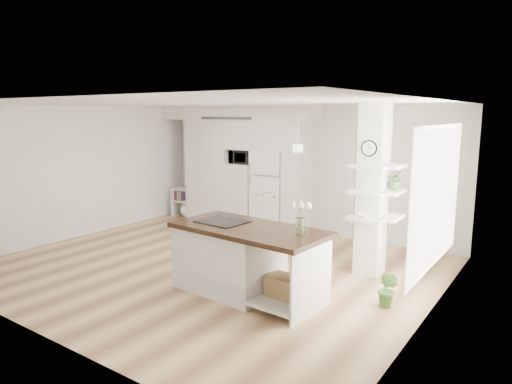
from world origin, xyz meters
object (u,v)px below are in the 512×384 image
(refrigerator, at_px, (272,190))
(floor_plant_a, at_px, (388,290))
(kitchen_island, at_px, (235,257))
(bookshelf, at_px, (185,204))

(refrigerator, relative_size, floor_plant_a, 3.47)
(kitchen_island, height_order, floor_plant_a, kitchen_island)
(refrigerator, relative_size, kitchen_island, 0.77)
(refrigerator, xyz_separation_m, kitchen_island, (1.52, -3.32, -0.36))
(bookshelf, bearing_deg, kitchen_island, -43.37)
(bookshelf, relative_size, floor_plant_a, 1.41)
(floor_plant_a, bearing_deg, bookshelf, 157.55)
(refrigerator, relative_size, bookshelf, 2.47)
(bookshelf, distance_m, floor_plant_a, 6.46)
(refrigerator, distance_m, bookshelf, 2.52)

